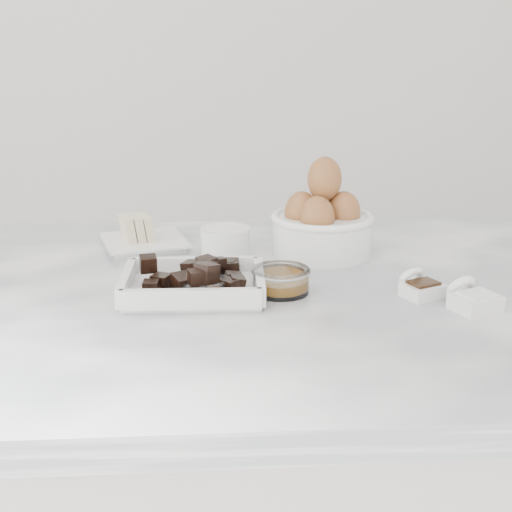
{
  "coord_description": "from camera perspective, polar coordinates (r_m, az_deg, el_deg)",
  "views": [
    {
      "loc": [
        -0.05,
        -0.99,
        1.3
      ],
      "look_at": [
        0.02,
        0.03,
        0.98
      ],
      "focal_mm": 50.0,
      "sensor_mm": 36.0,
      "label": 1
    }
  ],
  "objects": [
    {
      "name": "salt_spoon",
      "position": [
        1.02,
        16.88,
        -3.24
      ],
      "size": [
        0.08,
        0.09,
        0.05
      ],
      "color": "white",
      "rests_on": "marble_slab"
    },
    {
      "name": "marble_slab",
      "position": [
        1.06,
        -0.97,
        -3.59
      ],
      "size": [
        1.2,
        0.8,
        0.04
      ],
      "primitive_type": "cube",
      "color": "silver",
      "rests_on": "cabinet"
    },
    {
      "name": "chocolate_dish",
      "position": [
        1.02,
        -5.06,
        -1.92
      ],
      "size": [
        0.21,
        0.16,
        0.05
      ],
      "color": "white",
      "rests_on": "marble_slab"
    },
    {
      "name": "zest_bowl",
      "position": [
        1.01,
        -4.19,
        -2.53
      ],
      "size": [
        0.07,
        0.07,
        0.03
      ],
      "color": "white",
      "rests_on": "marble_slab"
    },
    {
      "name": "sugar_ramekin",
      "position": [
        1.2,
        -2.48,
        1.21
      ],
      "size": [
        0.08,
        0.08,
        0.05
      ],
      "color": "white",
      "rests_on": "marble_slab"
    },
    {
      "name": "egg_bowl",
      "position": [
        1.21,
        5.32,
        2.64
      ],
      "size": [
        0.17,
        0.17,
        0.17
      ],
      "color": "white",
      "rests_on": "marble_slab"
    },
    {
      "name": "vanilla_spoon",
      "position": [
        1.05,
        12.97,
        -2.4
      ],
      "size": [
        0.07,
        0.08,
        0.04
      ],
      "color": "white",
      "rests_on": "marble_slab"
    },
    {
      "name": "honey_bowl",
      "position": [
        1.03,
        2.01,
        -1.91
      ],
      "size": [
        0.09,
        0.09,
        0.04
      ],
      "color": "white",
      "rests_on": "marble_slab"
    },
    {
      "name": "butter_plate",
      "position": [
        1.27,
        -9.03,
        1.54
      ],
      "size": [
        0.17,
        0.17,
        0.06
      ],
      "color": "white",
      "rests_on": "marble_slab"
    }
  ]
}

